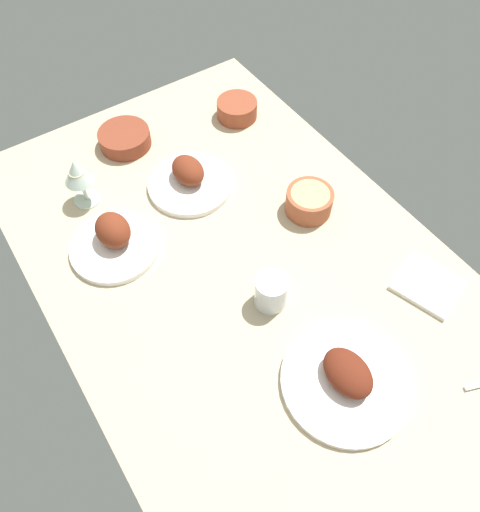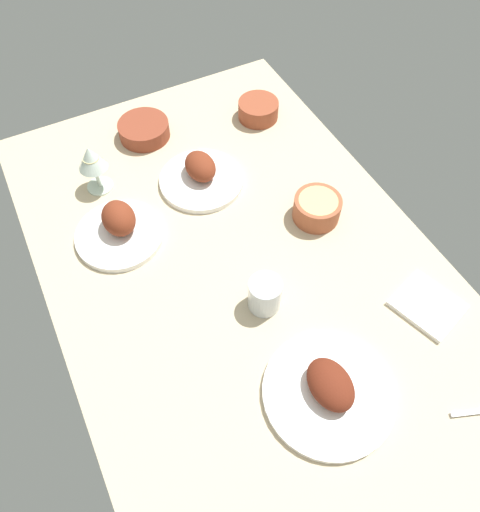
{
  "view_description": "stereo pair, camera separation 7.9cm",
  "coord_description": "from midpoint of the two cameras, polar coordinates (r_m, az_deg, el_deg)",
  "views": [
    {
      "loc": [
        -54.28,
        36.81,
        101.83
      ],
      "look_at": [
        0.0,
        0.0,
        6.0
      ],
      "focal_mm": 33.96,
      "sensor_mm": 36.0,
      "label": 1
    },
    {
      "loc": [
        -58.31,
        30.02,
        101.83
      ],
      "look_at": [
        0.0,
        0.0,
        6.0
      ],
      "focal_mm": 33.96,
      "sensor_mm": 36.0,
      "label": 2
    }
  ],
  "objects": [
    {
      "name": "dining_table",
      "position": [
        1.19,
        1.89,
        -1.18
      ],
      "size": [
        140.0,
        90.0,
        4.0
      ],
      "primitive_type": "cube",
      "color": "#C6B28E",
      "rests_on": "ground"
    },
    {
      "name": "plate_far_side",
      "position": [
        1.33,
        -2.9,
        9.45
      ],
      "size": [
        22.81,
        22.81,
        7.87
      ],
      "color": "white",
      "rests_on": "dining_table"
    },
    {
      "name": "plate_center_main",
      "position": [
        1.04,
        12.69,
        -15.27
      ],
      "size": [
        27.11,
        27.11,
        7.11
      ],
      "color": "white",
      "rests_on": "dining_table"
    },
    {
      "name": "plate_near_viewer",
      "position": [
        1.23,
        -12.27,
        3.23
      ],
      "size": [
        22.03,
        22.03,
        9.03
      ],
      "color": "white",
      "rests_on": "dining_table"
    },
    {
      "name": "bowl_potatoes",
      "position": [
        1.47,
        -9.71,
        14.46
      ],
      "size": [
        14.74,
        14.74,
        4.63
      ],
      "color": "brown",
      "rests_on": "dining_table"
    },
    {
      "name": "bowl_cream",
      "position": [
        1.52,
        3.72,
        16.83
      ],
      "size": [
        12.09,
        12.09,
        5.37
      ],
      "color": "brown",
      "rests_on": "dining_table"
    },
    {
      "name": "bowl_pasta",
      "position": [
        1.25,
        10.85,
        5.51
      ],
      "size": [
        12.09,
        12.09,
        6.32
      ],
      "color": "#A35133",
      "rests_on": "dining_table"
    },
    {
      "name": "wine_glass",
      "position": [
        1.3,
        -15.44,
        10.76
      ],
      "size": [
        7.6,
        7.6,
        14.0
      ],
      "color": "silver",
      "rests_on": "dining_table"
    },
    {
      "name": "water_tumbler",
      "position": [
        1.08,
        5.03,
        -4.65
      ],
      "size": [
        7.48,
        7.48,
        8.57
      ],
      "primitive_type": "cylinder",
      "color": "silver",
      "rests_on": "dining_table"
    },
    {
      "name": "folded_napkin",
      "position": [
        1.2,
        22.98,
        -5.43
      ],
      "size": [
        17.28,
        16.15,
        1.2
      ],
      "primitive_type": "cube",
      "rotation": [
        0.0,
        0.0,
        0.31
      ],
      "color": "white",
      "rests_on": "dining_table"
    }
  ]
}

